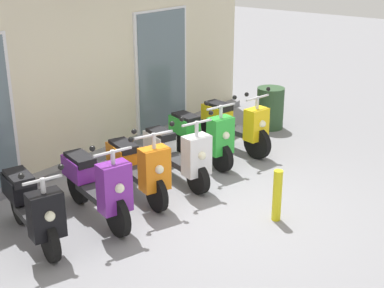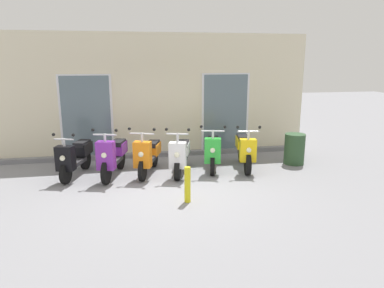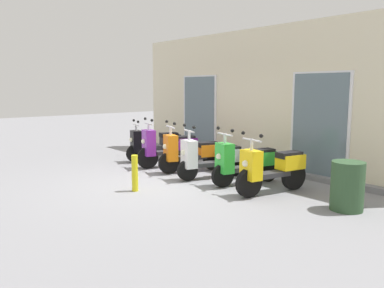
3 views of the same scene
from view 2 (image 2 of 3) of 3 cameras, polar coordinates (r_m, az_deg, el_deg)
name	(u,v)px [view 2 (image 2 of 3)]	position (r m, az deg, el deg)	size (l,w,h in m)	color
ground_plane	(171,188)	(7.63, -3.32, -7.12)	(40.00, 40.00, 0.00)	gray
storefront_facade	(157,98)	(10.05, -5.56, 7.41)	(8.58, 0.50, 3.38)	beige
scooter_black	(75,156)	(8.70, -18.21, -1.91)	(0.74, 1.51, 1.13)	black
scooter_purple	(113,155)	(8.44, -12.56, -1.81)	(0.76, 1.63, 1.24)	black
scooter_orange	(148,155)	(8.51, -7.03, -1.69)	(0.83, 1.54, 1.21)	black
scooter_white	(181,155)	(8.52, -1.83, -1.73)	(0.77, 1.55, 1.20)	black
scooter_green	(213,150)	(8.85, 3.36, -1.05)	(0.75, 1.53, 1.19)	black
scooter_yellow	(245,150)	(8.96, 8.44, -0.96)	(0.65, 1.61, 1.18)	black
trash_bin	(294,149)	(9.64, 16.10, -0.76)	(0.52, 0.52, 0.80)	#2D4C2D
curb_bollard	(187,185)	(6.81, -0.73, -6.53)	(0.12, 0.12, 0.70)	yellow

